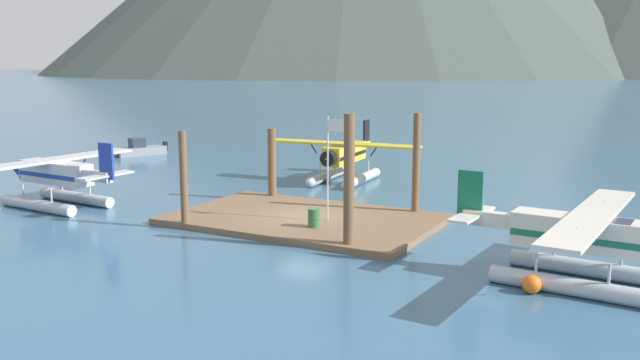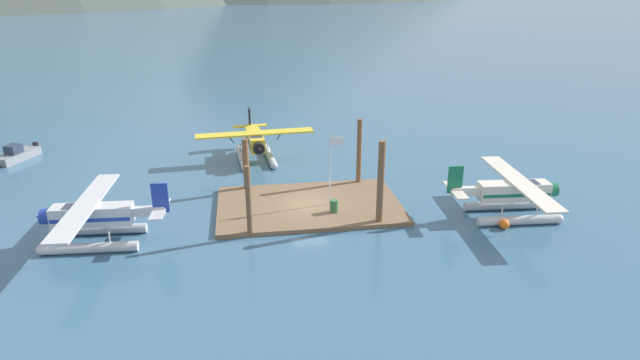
{
  "view_description": "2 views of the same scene",
  "coord_description": "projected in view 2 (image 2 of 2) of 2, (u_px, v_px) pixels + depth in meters",
  "views": [
    {
      "loc": [
        16.6,
        -28.56,
        7.96
      ],
      "look_at": [
        -1.06,
        3.55,
        1.51
      ],
      "focal_mm": 37.84,
      "sensor_mm": 36.0,
      "label": 1
    },
    {
      "loc": [
        -4.43,
        -34.85,
        15.49
      ],
      "look_at": [
        0.95,
        1.01,
        1.67
      ],
      "focal_mm": 29.86,
      "sensor_mm": 36.0,
      "label": 2
    }
  ],
  "objects": [
    {
      "name": "boat_grey_open_west",
      "position": [
        16.0,
        155.0,
        48.03
      ],
      "size": [
        3.06,
        4.58,
        1.5
      ],
      "color": "gray",
      "rests_on": "ground"
    },
    {
      "name": "piling_near_right",
      "position": [
        381.0,
        184.0,
        34.57
      ],
      "size": [
        0.46,
        0.46,
        5.84
      ],
      "primitive_type": "cylinder",
      "color": "brown",
      "rests_on": "ground"
    },
    {
      "name": "piling_far_left",
      "position": [
        246.0,
        166.0,
        40.46
      ],
      "size": [
        0.47,
        0.47,
        4.2
      ],
      "primitive_type": "cylinder",
      "color": "brown",
      "rests_on": "ground"
    },
    {
      "name": "seaplane_yellow_bow_left",
      "position": [
        255.0,
        144.0,
        47.64
      ],
      "size": [
        10.48,
        7.97,
        3.84
      ],
      "color": "#B7BABF",
      "rests_on": "ground"
    },
    {
      "name": "piling_near_left",
      "position": [
        249.0,
        202.0,
        33.17
      ],
      "size": [
        0.37,
        0.37,
        4.77
      ],
      "primitive_type": "cylinder",
      "color": "brown",
      "rests_on": "ground"
    },
    {
      "name": "fuel_drum",
      "position": [
        334.0,
        206.0,
        36.69
      ],
      "size": [
        0.62,
        0.62,
        0.88
      ],
      "color": "#33663D",
      "rests_on": "dock_platform"
    },
    {
      "name": "mooring_buoy",
      "position": [
        504.0,
        224.0,
        34.94
      ],
      "size": [
        0.67,
        0.67,
        0.67
      ],
      "primitive_type": "sphere",
      "color": "orange",
      "rests_on": "ground"
    },
    {
      "name": "seaplane_silver_port_aft",
      "position": [
        93.0,
        220.0,
        32.6
      ],
      "size": [
        7.98,
        10.46,
        3.84
      ],
      "color": "#B7BABF",
      "rests_on": "ground"
    },
    {
      "name": "flagpole",
      "position": [
        332.0,
        161.0,
        37.04
      ],
      "size": [
        0.95,
        0.1,
        5.13
      ],
      "color": "silver",
      "rests_on": "dock_platform"
    },
    {
      "name": "piling_far_right",
      "position": [
        359.0,
        153.0,
        41.48
      ],
      "size": [
        0.38,
        0.38,
        5.39
      ],
      "primitive_type": "cylinder",
      "color": "brown",
      "rests_on": "ground"
    },
    {
      "name": "seaplane_cream_stbd_aft",
      "position": [
        513.0,
        196.0,
        36.24
      ],
      "size": [
        7.97,
        10.47,
        3.84
      ],
      "color": "#B7BABF",
      "rests_on": "ground"
    },
    {
      "name": "dock_platform",
      "position": [
        309.0,
        205.0,
        38.28
      ],
      "size": [
        13.02,
        8.33,
        0.3
      ],
      "primitive_type": "cube",
      "color": "brown",
      "rests_on": "ground"
    },
    {
      "name": "ground_plane",
      "position": [
        309.0,
        207.0,
        38.33
      ],
      "size": [
        1200.0,
        1200.0,
        0.0
      ],
      "primitive_type": "plane",
      "color": "#38607F"
    }
  ]
}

